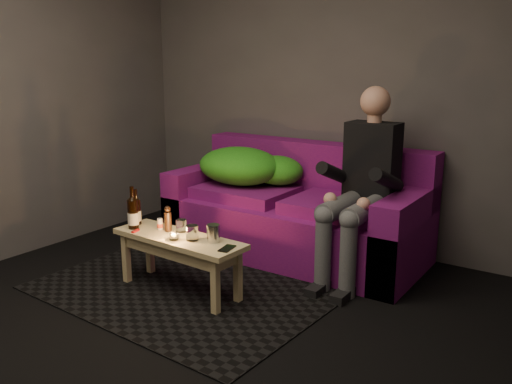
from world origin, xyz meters
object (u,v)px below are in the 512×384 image
sofa (297,215)px  beer_bottle_a (136,211)px  steel_cup (213,233)px  person (362,181)px  coffee_table (179,246)px  beer_bottle_b (133,213)px

sofa → beer_bottle_a: bearing=-122.6°
sofa → steel_cup: (0.00, -1.09, 0.14)m
person → coffee_table: person is taller
sofa → steel_cup: bearing=-89.8°
coffee_table → beer_bottle_b: (-0.38, -0.04, 0.18)m
person → coffee_table: (-0.88, -0.97, -0.38)m
beer_bottle_b → person: bearing=38.7°
coffee_table → beer_bottle_a: 0.47m
beer_bottle_a → beer_bottle_b: beer_bottle_b is taller
sofa → coffee_table: bearing=-102.9°
sofa → steel_cup: size_ratio=17.68×
person → beer_bottle_b: 1.63m
sofa → beer_bottle_a: 1.31m
coffee_table → beer_bottle_b: size_ratio=3.29×
coffee_table → beer_bottle_a: bearing=174.5°
person → steel_cup: size_ratio=11.80×
coffee_table → beer_bottle_b: beer_bottle_b is taller
steel_cup → beer_bottle_b: bearing=-172.4°
sofa → steel_cup: sofa is taller
person → beer_bottle_a: bearing=-145.0°
beer_bottle_a → person: bearing=35.0°
beer_bottle_a → beer_bottle_b: (0.06, -0.09, 0.02)m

